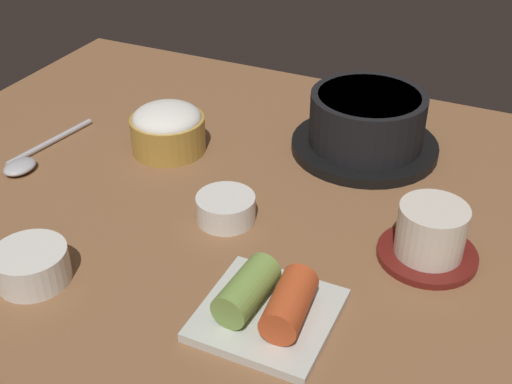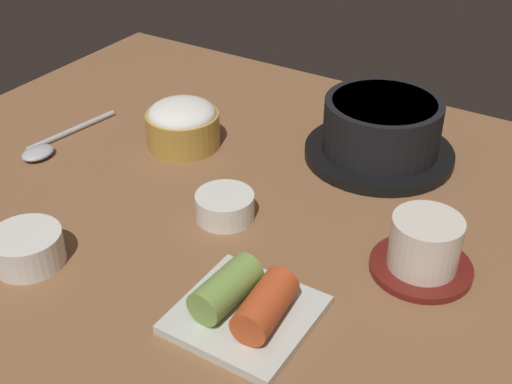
{
  "view_description": "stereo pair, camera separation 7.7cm",
  "coord_description": "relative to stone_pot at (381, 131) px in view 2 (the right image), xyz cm",
  "views": [
    {
      "loc": [
        29.01,
        -60.03,
        47.33
      ],
      "look_at": [
        2.0,
        -2.0,
        5.0
      ],
      "focal_mm": 46.39,
      "sensor_mm": 36.0,
      "label": 1
    },
    {
      "loc": [
        35.75,
        -56.38,
        47.33
      ],
      "look_at": [
        2.0,
        -2.0,
        5.0
      ],
      "focal_mm": 46.39,
      "sensor_mm": 36.0,
      "label": 2
    }
  ],
  "objects": [
    {
      "name": "stone_pot",
      "position": [
        0.0,
        0.0,
        0.0
      ],
      "size": [
        19.95,
        19.95,
        8.35
      ],
      "color": "black",
      "rests_on": "dining_table"
    },
    {
      "name": "banchan_cup_center",
      "position": [
        -9.81,
        -22.42,
        -2.35
      ],
      "size": [
        6.91,
        6.91,
        3.11
      ],
      "color": "white",
      "rests_on": "dining_table"
    },
    {
      "name": "side_bowl_near",
      "position": [
        -22.94,
        -40.25,
        -2.05
      ],
      "size": [
        7.63,
        7.63,
        3.7
      ],
      "color": "white",
      "rests_on": "dining_table"
    },
    {
      "name": "dining_table",
      "position": [
        -9.15,
        -17.82,
        -5.03
      ],
      "size": [
        100.0,
        76.0,
        2.0
      ],
      "primitive_type": "cube",
      "color": "brown",
      "rests_on": "ground"
    },
    {
      "name": "rice_bowl",
      "position": [
        -24.38,
        -11.09,
        -0.69
      ],
      "size": [
        10.1,
        10.1,
        6.59
      ],
      "color": "#B78C38",
      "rests_on": "dining_table"
    },
    {
      "name": "kimchi_plate",
      "position": [
        1.3,
        -35.32,
        -2.22
      ],
      "size": [
        12.54,
        12.54,
        4.65
      ],
      "color": "silver",
      "rests_on": "dining_table"
    },
    {
      "name": "tea_cup_with_saucer",
      "position": [
        13.08,
        -19.53,
        -1.02
      ],
      "size": [
        10.79,
        10.79,
        6.49
      ],
      "color": "maroon",
      "rests_on": "dining_table"
    },
    {
      "name": "spoon",
      "position": [
        -39.35,
        -21.94,
        -3.41
      ],
      "size": [
        4.47,
        17.18,
        1.35
      ],
      "color": "#B7B7BC",
      "rests_on": "dining_table"
    }
  ]
}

